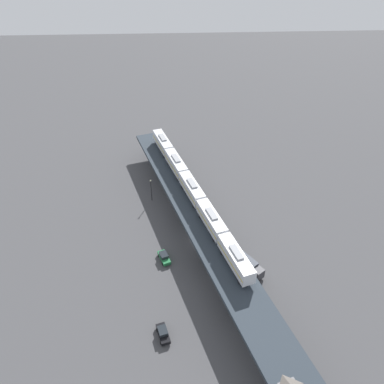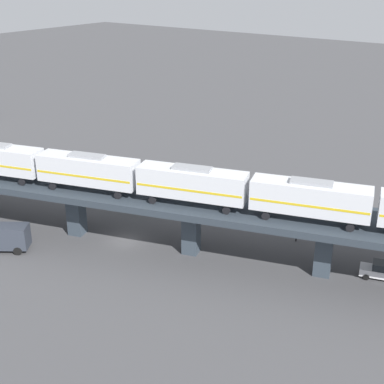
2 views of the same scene
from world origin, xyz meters
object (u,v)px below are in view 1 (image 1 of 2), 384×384
subway_train (192,189)px  street_lamp (151,189)px  street_car_black (163,333)px  street_car_green (164,257)px  delivery_truck (249,266)px  street_car_white (161,175)px

subway_train → street_lamp: (10.85, -7.79, -5.21)m
street_car_black → street_car_green: bearing=-90.3°
delivery_truck → street_lamp: 35.42m
subway_train → street_car_white: size_ratio=12.77×
street_car_white → subway_train: bearing=114.3°
street_lamp → street_car_white: bearing=-102.0°
street_lamp → subway_train: bearing=144.3°
delivery_truck → subway_train: bearing=-58.9°
subway_train → street_car_green: (7.33, 14.98, -8.38)m
street_car_green → delivery_truck: 19.56m
street_car_green → street_car_white: bearing=-88.0°
street_car_green → street_car_white: (1.17, -33.85, 0.00)m
subway_train → street_car_green: subway_train is taller
subway_train → street_car_black: subway_train is taller
street_car_black → street_car_green: same height
street_car_white → street_lamp: 11.76m
subway_train → street_car_white: (8.50, -18.86, -8.38)m
street_car_white → delivery_truck: 43.30m
street_car_black → street_lamp: size_ratio=0.68×
street_car_white → street_lamp: (2.35, 11.07, 3.17)m
street_car_white → delivery_truck: (-20.21, 38.28, 0.82)m
street_lamp → delivery_truck: bearing=129.7°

